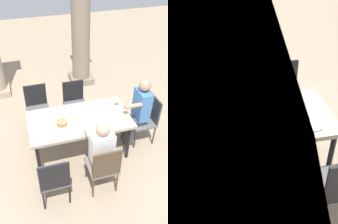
# 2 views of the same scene
# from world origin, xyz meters

# --- Properties ---
(ground_plane) EXTENTS (16.00, 16.00, 0.00)m
(ground_plane) POSITION_xyz_m (0.00, 0.00, 0.00)
(ground_plane) COLOR gray
(dining_table) EXTENTS (1.70, 0.88, 0.78)m
(dining_table) POSITION_xyz_m (0.00, 0.00, 0.70)
(dining_table) COLOR tan
(dining_table) RESTS_ON ground
(chair_west_south) EXTENTS (0.44, 0.44, 0.92)m
(chair_west_south) POSITION_xyz_m (-0.61, -0.87, 0.52)
(chair_west_south) COLOR #4F4F50
(chair_west_south) RESTS_ON ground
(chair_mid_north) EXTENTS (0.44, 0.44, 0.90)m
(chair_mid_north) POSITION_xyz_m (0.14, 0.86, 0.52)
(chair_mid_north) COLOR #4F4F50
(chair_mid_north) RESTS_ON ground
(chair_mid_south) EXTENTS (0.44, 0.44, 0.94)m
(chair_mid_south) POSITION_xyz_m (0.14, -0.87, 0.53)
(chair_mid_south) COLOR #6A6158
(chair_mid_south) RESTS_ON ground
(diner_woman_green) EXTENTS (0.35, 0.49, 1.27)m
(diner_woman_green) POSITION_xyz_m (0.13, -0.68, 0.68)
(diner_woman_green) COLOR #3F3F4C
(diner_woman_green) RESTS_ON ground
(plate_0) EXTENTS (0.22, 0.22, 0.02)m
(plate_0) POSITION_xyz_m (-0.55, 0.25, 0.79)
(plate_0) COLOR white
(plate_0) RESTS_ON dining_table
(fork_0) EXTENTS (0.03, 0.17, 0.01)m
(fork_0) POSITION_xyz_m (-0.70, 0.25, 0.78)
(fork_0) COLOR silver
(fork_0) RESTS_ON dining_table
(spoon_0) EXTENTS (0.03, 0.17, 0.01)m
(spoon_0) POSITION_xyz_m (-0.40, 0.25, 0.78)
(spoon_0) COLOR silver
(spoon_0) RESTS_ON dining_table
(plate_1) EXTENTS (0.23, 0.23, 0.02)m
(plate_1) POSITION_xyz_m (0.02, -0.24, 0.79)
(plate_1) COLOR white
(plate_1) RESTS_ON dining_table
(fork_1) EXTENTS (0.02, 0.17, 0.01)m
(fork_1) POSITION_xyz_m (-0.13, -0.24, 0.78)
(fork_1) COLOR silver
(fork_1) RESTS_ON dining_table
(spoon_1) EXTENTS (0.02, 0.17, 0.01)m
(spoon_1) POSITION_xyz_m (0.17, -0.24, 0.78)
(spoon_1) COLOR silver
(spoon_1) RESTS_ON dining_table
(plate_2) EXTENTS (0.22, 0.22, 0.02)m
(plate_2) POSITION_xyz_m (0.57, 0.25, 0.79)
(plate_2) COLOR white
(plate_2) RESTS_ON dining_table
(wine_glass_2) EXTENTS (0.08, 0.08, 0.17)m
(wine_glass_2) POSITION_xyz_m (0.73, 0.15, 0.90)
(wine_glass_2) COLOR white
(wine_glass_2) RESTS_ON dining_table
(fork_2) EXTENTS (0.03, 0.17, 0.01)m
(fork_2) POSITION_xyz_m (0.42, 0.25, 0.78)
(fork_2) COLOR silver
(fork_2) RESTS_ON dining_table
(spoon_2) EXTENTS (0.02, 0.17, 0.01)m
(spoon_2) POSITION_xyz_m (0.72, 0.25, 0.78)
(spoon_2) COLOR silver
(spoon_2) RESTS_ON dining_table
(bread_basket) EXTENTS (0.17, 0.17, 0.06)m
(bread_basket) POSITION_xyz_m (-0.30, -0.06, 0.81)
(bread_basket) COLOR #9E7547
(bread_basket) RESTS_ON dining_table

